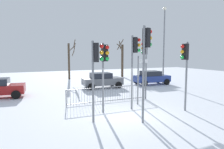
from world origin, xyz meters
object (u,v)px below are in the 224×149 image
(traffic_light_foreground_right, at_px, (134,56))
(traffic_light_rear_left, at_px, (105,62))
(traffic_light_foreground_left, at_px, (145,56))
(bare_tree_left, at_px, (122,59))
(bare_tree_centre, at_px, (70,60))
(car_blue_near, at_px, (151,77))
(traffic_light_rear_right, at_px, (146,52))
(direction_sign_post, at_px, (139,77))
(traffic_light_mid_right, at_px, (185,61))
(street_lamp, at_px, (164,39))
(traffic_light_mid_left, at_px, (96,63))
(car_grey_trailing, at_px, (102,80))

(traffic_light_foreground_right, xyz_separation_m, traffic_light_rear_left, (-1.93, -0.10, -0.34))
(traffic_light_foreground_left, bearing_deg, bare_tree_left, 61.81)
(traffic_light_foreground_right, distance_m, bare_tree_centre, 15.68)
(car_blue_near, xyz_separation_m, bare_tree_left, (0.36, 7.75, 1.78))
(traffic_light_rear_right, relative_size, traffic_light_rear_left, 1.18)
(traffic_light_foreground_right, height_order, traffic_light_foreground_left, traffic_light_foreground_right)
(traffic_light_rear_right, xyz_separation_m, direction_sign_post, (1.54, 3.10, -1.59))
(traffic_light_mid_right, bearing_deg, direction_sign_post, 26.87)
(car_blue_near, height_order, bare_tree_centre, bare_tree_centre)
(traffic_light_foreground_right, relative_size, traffic_light_mid_right, 1.10)
(traffic_light_foreground_left, relative_size, bare_tree_centre, 0.83)
(traffic_light_foreground_right, bearing_deg, street_lamp, 140.40)
(traffic_light_rear_right, relative_size, traffic_light_foreground_left, 1.08)
(traffic_light_foreground_right, distance_m, traffic_light_mid_right, 2.87)
(traffic_light_foreground_right, relative_size, street_lamp, 0.54)
(traffic_light_foreground_right, height_order, direction_sign_post, traffic_light_foreground_right)
(traffic_light_foreground_right, xyz_separation_m, traffic_light_rear_right, (-0.70, -2.24, 0.16))
(traffic_light_mid_right, distance_m, car_blue_near, 10.37)
(bare_tree_left, bearing_deg, traffic_light_rear_left, -119.83)
(street_lamp, bearing_deg, traffic_light_mid_right, -121.45)
(direction_sign_post, distance_m, car_blue_near, 9.00)
(traffic_light_mid_left, relative_size, car_blue_near, 1.01)
(bare_tree_left, bearing_deg, direction_sign_post, -112.82)
(traffic_light_foreground_right, relative_size, direction_sign_post, 1.37)
(bare_tree_centre, bearing_deg, traffic_light_foreground_left, -79.20)
(bare_tree_left, bearing_deg, car_grey_trailing, -128.35)
(traffic_light_foreground_right, height_order, car_blue_near, traffic_light_foreground_right)
(traffic_light_mid_right, distance_m, traffic_light_rear_left, 4.57)
(traffic_light_rear_left, bearing_deg, bare_tree_centre, -109.10)
(bare_tree_centre, bearing_deg, traffic_light_rear_left, -95.18)
(traffic_light_rear_right, relative_size, bare_tree_left, 0.85)
(bare_tree_left, height_order, bare_tree_centre, bare_tree_left)
(traffic_light_rear_right, bearing_deg, traffic_light_foreground_left, 131.45)
(traffic_light_mid_right, height_order, traffic_light_rear_left, traffic_light_mid_right)
(traffic_light_rear_right, distance_m, traffic_light_mid_left, 2.40)
(direction_sign_post, bearing_deg, traffic_light_mid_right, -59.01)
(bare_tree_left, bearing_deg, traffic_light_foreground_right, -114.32)
(traffic_light_mid_right, xyz_separation_m, car_grey_trailing, (-1.45, 9.37, -2.14))
(traffic_light_foreground_right, bearing_deg, bare_tree_left, 163.64)
(traffic_light_rear_right, height_order, car_grey_trailing, traffic_light_rear_right)
(traffic_light_rear_left, bearing_deg, traffic_light_mid_left, 38.79)
(traffic_light_rear_left, bearing_deg, car_grey_trailing, -123.96)
(traffic_light_mid_left, height_order, bare_tree_centre, bare_tree_centre)
(traffic_light_rear_right, bearing_deg, traffic_light_rear_left, -165.88)
(traffic_light_foreground_left, bearing_deg, car_blue_near, 42.95)
(car_blue_near, relative_size, bare_tree_centre, 0.76)
(traffic_light_foreground_right, relative_size, bare_tree_left, 0.80)
(traffic_light_rear_left, bearing_deg, traffic_light_mid_right, 147.75)
(direction_sign_post, xyz_separation_m, bare_tree_centre, (-1.35, 14.80, 0.78))
(traffic_light_mid_right, relative_size, traffic_light_rear_left, 1.02)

